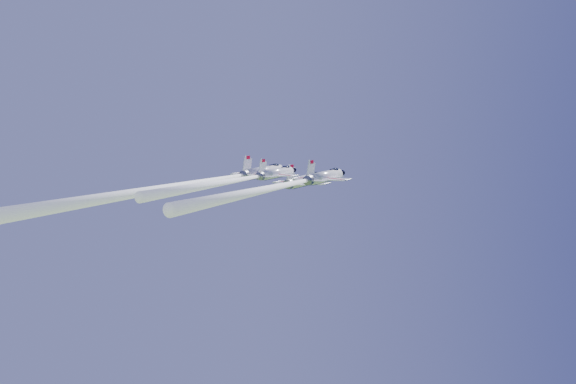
{
  "coord_description": "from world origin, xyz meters",
  "views": [
    {
      "loc": [
        -11.84,
        -109.54,
        68.78
      ],
      "look_at": [
        0.0,
        0.0,
        101.53
      ],
      "focal_mm": 40.0,
      "sensor_mm": 36.0,
      "label": 1
    }
  ],
  "objects": [
    {
      "name": "jet_slot",
      "position": [
        -9.54,
        -14.95,
        98.74
      ],
      "size": [
        17.73,
        28.57,
        27.97
      ],
      "rotation": [
        0.37,
        0.17,
        -0.56
      ],
      "color": "white"
    },
    {
      "name": "jet_right",
      "position": [
        -2.55,
        -15.24,
        97.96
      ],
      "size": [
        21.75,
        35.18,
        34.97
      ],
      "rotation": [
        0.37,
        0.17,
        -0.56
      ],
      "color": "white"
    },
    {
      "name": "jet_lead",
      "position": [
        -3.62,
        -4.61,
        100.79
      ],
      "size": [
        20.91,
        33.31,
        31.0
      ],
      "rotation": [
        0.37,
        0.17,
        -0.56
      ],
      "color": "white"
    },
    {
      "name": "jet_left",
      "position": [
        -16.57,
        -16.18,
        97.48
      ],
      "size": [
        25.6,
        42.54,
        46.85
      ],
      "rotation": [
        0.37,
        0.17,
        -0.56
      ],
      "color": "white"
    }
  ]
}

